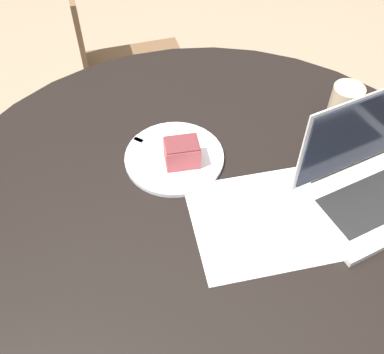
# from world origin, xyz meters

# --- Properties ---
(ground_plane) EXTENTS (12.00, 12.00, 0.00)m
(ground_plane) POSITION_xyz_m (0.00, 0.00, 0.00)
(ground_plane) COLOR gray
(dining_table) EXTENTS (1.37, 1.37, 0.75)m
(dining_table) POSITION_xyz_m (0.00, 0.00, 0.64)
(dining_table) COLOR black
(dining_table) RESTS_ON ground_plane
(chair) EXTENTS (0.57, 0.57, 0.90)m
(chair) POSITION_xyz_m (-0.53, 0.81, 0.48)
(chair) COLOR brown
(chair) RESTS_ON ground_plane
(paper_document) EXTENTS (0.39, 0.38, 0.00)m
(paper_document) POSITION_xyz_m (0.11, 0.02, 0.76)
(paper_document) COLOR white
(paper_document) RESTS_ON dining_table
(plate) EXTENTS (0.25, 0.25, 0.01)m
(plate) POSITION_xyz_m (-0.13, 0.16, 0.76)
(plate) COLOR silver
(plate) RESTS_ON dining_table
(cake_slice) EXTENTS (0.10, 0.09, 0.07)m
(cake_slice) POSITION_xyz_m (-0.11, 0.15, 0.80)
(cake_slice) COLOR #B74C51
(cake_slice) RESTS_ON plate
(fork) EXTENTS (0.17, 0.06, 0.00)m
(fork) POSITION_xyz_m (-0.18, 0.18, 0.77)
(fork) COLOR silver
(fork) RESTS_ON plate
(coffee_glass) EXTENTS (0.08, 0.08, 0.11)m
(coffee_glass) POSITION_xyz_m (0.27, 0.41, 0.81)
(coffee_glass) COLOR #C6AD89
(coffee_glass) RESTS_ON dining_table
(laptop) EXTENTS (0.41, 0.39, 0.25)m
(laptop) POSITION_xyz_m (0.35, 0.17, 0.80)
(laptop) COLOR silver
(laptop) RESTS_ON dining_table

